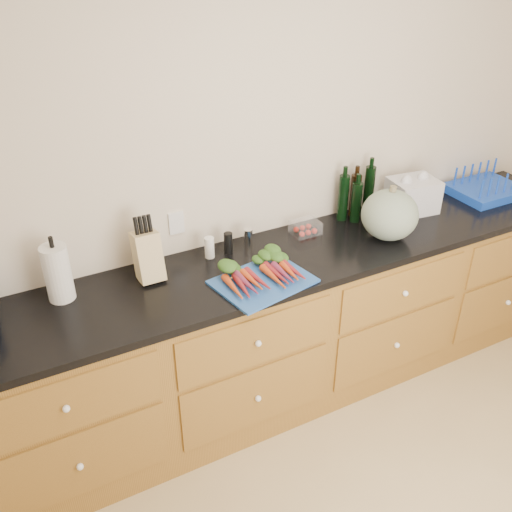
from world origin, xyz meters
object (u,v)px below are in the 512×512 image
tomato_box (305,228)px  cutting_board (263,281)px  squash (390,215)px  carrots (259,272)px  dish_rack (486,188)px  paper_towel (58,273)px  knife_block (148,256)px

tomato_box → cutting_board: bearing=-143.6°
cutting_board → squash: bearing=5.5°
carrots → dish_rack: 1.76m
carrots → paper_towel: bearing=162.7°
carrots → knife_block: bearing=151.4°
carrots → knife_block: 0.54m
cutting_board → carrots: carrots is taller
carrots → dish_rack: (1.74, 0.20, 0.01)m
cutting_board → dish_rack: bearing=7.8°
dish_rack → squash: bearing=-170.1°
cutting_board → tomato_box: bearing=36.4°
squash → tomato_box: bearing=146.4°
carrots → tomato_box: tomato_box is taller
dish_rack → knife_block: bearing=178.4°
cutting_board → dish_rack: (1.74, 0.24, 0.04)m
tomato_box → carrots: bearing=-147.4°
squash → knife_block: 1.31m
carrots → knife_block: (-0.47, 0.26, 0.09)m
cutting_board → tomato_box: tomato_box is taller
carrots → cutting_board: bearing=-90.0°
squash → dish_rack: size_ratio=0.71×
paper_towel → squash: bearing=-8.0°
carrots → dish_rack: dish_rack is taller
squash → knife_block: (-1.29, 0.22, -0.02)m
tomato_box → dish_rack: dish_rack is taller
paper_towel → knife_block: paper_towel is taller
tomato_box → knife_block: bearing=-178.1°
knife_block → carrots: bearing=-28.6°
paper_towel → tomato_box: size_ratio=1.80×
carrots → tomato_box: 0.53m
carrots → tomato_box: (0.45, 0.29, 0.00)m
carrots → squash: size_ratio=1.26×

